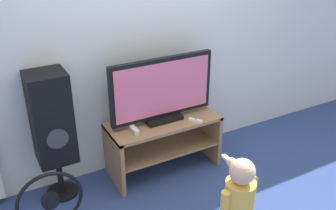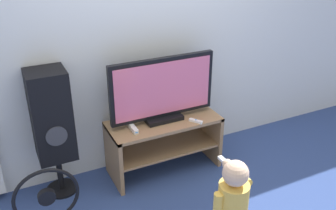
# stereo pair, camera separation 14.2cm
# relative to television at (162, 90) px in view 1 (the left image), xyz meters

# --- Properties ---
(ground_plane) EXTENTS (16.00, 16.00, 0.00)m
(ground_plane) POSITION_rel_television_xyz_m (0.00, -0.24, -0.83)
(ground_plane) COLOR navy
(wall_back) EXTENTS (10.00, 0.06, 2.60)m
(wall_back) POSITION_rel_television_xyz_m (0.00, 0.28, 0.47)
(wall_back) COLOR silver
(wall_back) RESTS_ON ground_plane
(tv_stand) EXTENTS (1.05, 0.45, 0.53)m
(tv_stand) POSITION_rel_television_xyz_m (0.00, -0.02, -0.48)
(tv_stand) COLOR #93704C
(tv_stand) RESTS_ON ground_plane
(television) EXTENTS (1.00, 0.20, 0.60)m
(television) POSITION_rel_television_xyz_m (0.00, 0.00, 0.00)
(television) COLOR black
(television) RESTS_ON tv_stand
(game_console) EXTENTS (0.04, 0.20, 0.04)m
(game_console) POSITION_rel_television_xyz_m (-0.32, -0.05, -0.28)
(game_console) COLOR white
(game_console) RESTS_ON tv_stand
(remote_primary) EXTENTS (0.10, 0.13, 0.03)m
(remote_primary) POSITION_rel_television_xyz_m (0.25, -0.18, -0.28)
(remote_primary) COLOR white
(remote_primary) RESTS_ON tv_stand
(child) EXTENTS (0.31, 0.46, 0.81)m
(child) POSITION_rel_television_xyz_m (-0.04, -1.19, -0.35)
(child) COLOR #3F4C72
(child) RESTS_ON ground_plane
(speaker_tower) EXTENTS (0.31, 0.31, 1.15)m
(speaker_tower) POSITION_rel_television_xyz_m (-0.98, 0.08, -0.09)
(speaker_tower) COLOR black
(speaker_tower) RESTS_ON ground_plane
(floor_fan) EXTENTS (0.49, 0.25, 0.60)m
(floor_fan) POSITION_rel_television_xyz_m (-1.15, -0.42, -0.56)
(floor_fan) COLOR black
(floor_fan) RESTS_ON ground_plane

